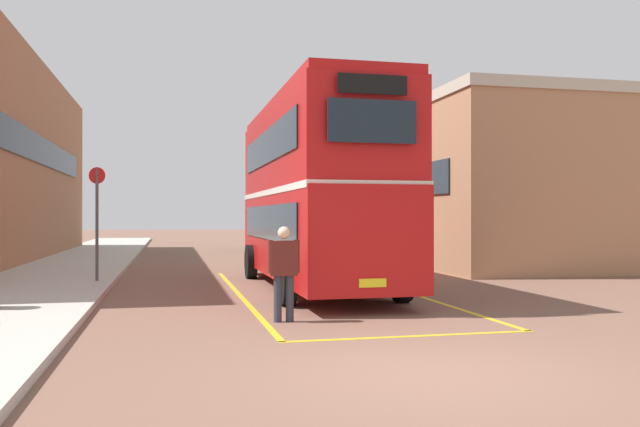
{
  "coord_description": "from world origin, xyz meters",
  "views": [
    {
      "loc": [
        -3.03,
        -7.33,
        1.86
      ],
      "look_at": [
        0.99,
        10.24,
        1.92
      ],
      "focal_mm": 36.82,
      "sensor_mm": 36.0,
      "label": 1
    }
  ],
  "objects_px": {
    "single_deck_bus": "(291,220)",
    "bus_stop_sign": "(97,213)",
    "double_decker_bus": "(314,190)",
    "pedestrian_boarding": "(284,267)"
  },
  "relations": [
    {
      "from": "double_decker_bus",
      "to": "bus_stop_sign",
      "type": "distance_m",
      "value": 5.83
    },
    {
      "from": "pedestrian_boarding",
      "to": "double_decker_bus",
      "type": "bearing_deg",
      "value": 71.85
    },
    {
      "from": "double_decker_bus",
      "to": "bus_stop_sign",
      "type": "xyz_separation_m",
      "value": [
        -5.5,
        1.84,
        -0.58
      ]
    },
    {
      "from": "double_decker_bus",
      "to": "single_deck_bus",
      "type": "height_order",
      "value": "double_decker_bus"
    },
    {
      "from": "single_deck_bus",
      "to": "pedestrian_boarding",
      "type": "bearing_deg",
      "value": -100.58
    },
    {
      "from": "single_deck_bus",
      "to": "bus_stop_sign",
      "type": "relative_size",
      "value": 3.14
    },
    {
      "from": "single_deck_bus",
      "to": "bus_stop_sign",
      "type": "height_order",
      "value": "bus_stop_sign"
    },
    {
      "from": "bus_stop_sign",
      "to": "double_decker_bus",
      "type": "bearing_deg",
      "value": -18.47
    },
    {
      "from": "double_decker_bus",
      "to": "single_deck_bus",
      "type": "bearing_deg",
      "value": 81.57
    },
    {
      "from": "double_decker_bus",
      "to": "single_deck_bus",
      "type": "relative_size",
      "value": 1.04
    }
  ]
}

